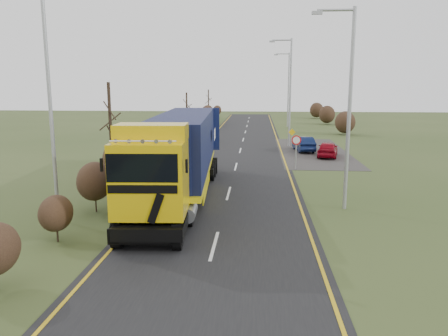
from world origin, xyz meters
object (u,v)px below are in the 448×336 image
lorry (181,151)px  streetlight_near (347,101)px  car_blue_sedan (304,144)px  speed_sign (296,146)px  car_red_hatchback (328,149)px

lorry → streetlight_near: size_ratio=1.73×
lorry → car_blue_sedan: size_ratio=4.04×
lorry → streetlight_near: streetlight_near is taller
car_blue_sedan → lorry: bearing=58.2°
lorry → speed_sign: size_ratio=6.66×
car_red_hatchback → speed_sign: bearing=73.1°
car_blue_sedan → streetlight_near: 19.17m
car_blue_sedan → streetlight_near: size_ratio=0.43×
streetlight_near → speed_sign: (-1.41, 9.89, -3.45)m
car_red_hatchback → car_blue_sedan: 3.51m
lorry → car_blue_sedan: (8.12, 17.26, -1.88)m
lorry → speed_sign: lorry is taller
car_red_hatchback → streetlight_near: streetlight_near is taller
streetlight_near → car_red_hatchback: bearing=83.8°
lorry → streetlight_near: (8.09, -1.37, 2.62)m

